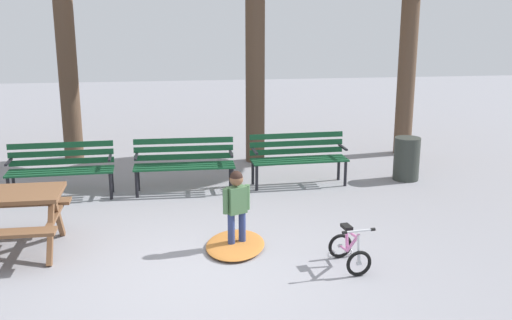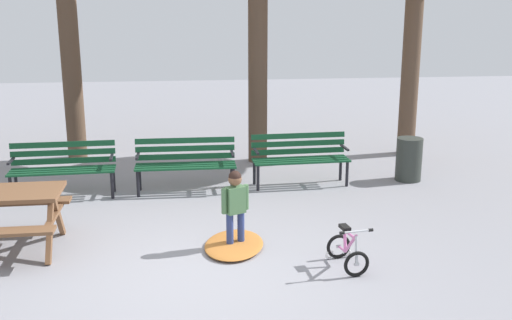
{
  "view_description": "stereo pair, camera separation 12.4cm",
  "coord_description": "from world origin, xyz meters",
  "px_view_note": "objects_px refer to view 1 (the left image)",
  "views": [
    {
      "loc": [
        -0.17,
        -6.24,
        2.92
      ],
      "look_at": [
        0.92,
        1.73,
        0.85
      ],
      "focal_mm": 42.19,
      "sensor_mm": 36.0,
      "label": 1
    },
    {
      "loc": [
        -0.05,
        -6.26,
        2.92
      ],
      "look_at": [
        0.92,
        1.73,
        0.85
      ],
      "focal_mm": 42.19,
      "sensor_mm": 36.0,
      "label": 2
    }
  ],
  "objects_px": {
    "park_bench_left": "(184,160)",
    "kids_bicycle": "(349,250)",
    "park_bench_right": "(298,155)",
    "child_standing": "(237,203)",
    "trash_bin": "(407,159)",
    "park_bench_far_left": "(61,165)"
  },
  "relations": [
    {
      "from": "park_bench_left",
      "to": "child_standing",
      "type": "bearing_deg",
      "value": -76.5
    },
    {
      "from": "park_bench_left",
      "to": "kids_bicycle",
      "type": "distance_m",
      "value": 3.68
    },
    {
      "from": "park_bench_right",
      "to": "kids_bicycle",
      "type": "relative_size",
      "value": 2.72
    },
    {
      "from": "kids_bicycle",
      "to": "park_bench_right",
      "type": "bearing_deg",
      "value": 88.52
    },
    {
      "from": "park_bench_right",
      "to": "child_standing",
      "type": "distance_m",
      "value": 2.9
    },
    {
      "from": "kids_bicycle",
      "to": "trash_bin",
      "type": "distance_m",
      "value": 3.89
    },
    {
      "from": "park_bench_right",
      "to": "trash_bin",
      "type": "bearing_deg",
      "value": 0.31
    },
    {
      "from": "child_standing",
      "to": "kids_bicycle",
      "type": "bearing_deg",
      "value": -31.2
    },
    {
      "from": "kids_bicycle",
      "to": "trash_bin",
      "type": "relative_size",
      "value": 0.81
    },
    {
      "from": "child_standing",
      "to": "trash_bin",
      "type": "distance_m",
      "value": 4.14
    },
    {
      "from": "kids_bicycle",
      "to": "trash_bin",
      "type": "bearing_deg",
      "value": 59.23
    },
    {
      "from": "child_standing",
      "to": "park_bench_left",
      "type": "bearing_deg",
      "value": 103.5
    },
    {
      "from": "park_bench_left",
      "to": "trash_bin",
      "type": "height_order",
      "value": "park_bench_left"
    },
    {
      "from": "park_bench_far_left",
      "to": "trash_bin",
      "type": "bearing_deg",
      "value": 2.05
    },
    {
      "from": "park_bench_left",
      "to": "park_bench_right",
      "type": "xyz_separation_m",
      "value": [
        1.89,
        0.14,
        0.0
      ]
    },
    {
      "from": "park_bench_right",
      "to": "child_standing",
      "type": "relative_size",
      "value": 1.64
    },
    {
      "from": "park_bench_far_left",
      "to": "park_bench_left",
      "type": "xyz_separation_m",
      "value": [
        1.9,
        0.05,
        0.0
      ]
    },
    {
      "from": "park_bench_far_left",
      "to": "park_bench_left",
      "type": "distance_m",
      "value": 1.91
    },
    {
      "from": "park_bench_right",
      "to": "kids_bicycle",
      "type": "bearing_deg",
      "value": -91.48
    },
    {
      "from": "park_bench_right",
      "to": "trash_bin",
      "type": "xyz_separation_m",
      "value": [
        1.9,
        0.01,
        -0.14
      ]
    },
    {
      "from": "park_bench_right",
      "to": "child_standing",
      "type": "xyz_separation_m",
      "value": [
        -1.31,
        -2.59,
        0.06
      ]
    },
    {
      "from": "park_bench_far_left",
      "to": "kids_bicycle",
      "type": "relative_size",
      "value": 2.71
    }
  ]
}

